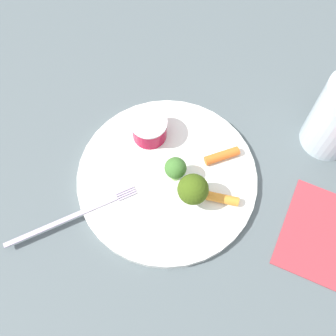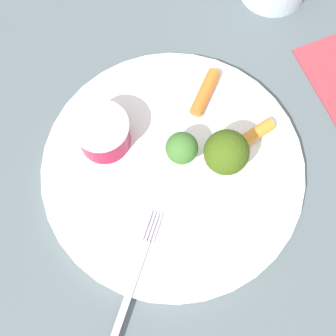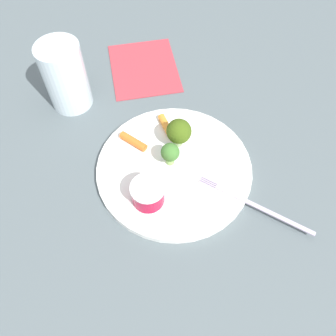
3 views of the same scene
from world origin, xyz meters
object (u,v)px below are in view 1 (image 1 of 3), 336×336
(sauce_cup, at_px, (149,128))
(carrot_stick_0, at_px, (222,156))
(carrot_stick_1, at_px, (222,199))
(fork, at_px, (74,216))
(plate, at_px, (167,178))
(broccoli_floret_1, at_px, (193,190))
(broccoli_floret_0, at_px, (175,169))

(sauce_cup, bearing_deg, carrot_stick_0, 13.77)
(carrot_stick_1, relative_size, fork, 0.27)
(plate, distance_m, sauce_cup, 0.08)
(broccoli_floret_1, height_order, carrot_stick_0, broccoli_floret_1)
(carrot_stick_0, height_order, fork, carrot_stick_0)
(sauce_cup, height_order, broccoli_floret_0, broccoli_floret_0)
(sauce_cup, relative_size, broccoli_floret_0, 1.20)
(broccoli_floret_0, relative_size, carrot_stick_1, 0.97)
(sauce_cup, bearing_deg, fork, -94.77)
(sauce_cup, relative_size, carrot_stick_0, 1.03)
(broccoli_floret_1, distance_m, carrot_stick_1, 0.05)
(broccoli_floret_1, distance_m, fork, 0.17)
(sauce_cup, bearing_deg, broccoli_floret_0, -27.29)
(broccoli_floret_1, relative_size, carrot_stick_1, 1.23)
(broccoli_floret_1, bearing_deg, fork, -137.10)
(broccoli_floret_0, relative_size, broccoli_floret_1, 0.79)
(plate, distance_m, broccoli_floret_1, 0.06)
(plate, distance_m, carrot_stick_0, 0.09)
(plate, bearing_deg, fork, -121.16)
(broccoli_floret_0, bearing_deg, broccoli_floret_1, -22.03)
(plate, relative_size, carrot_stick_1, 5.70)
(broccoli_floret_0, bearing_deg, plate, -145.57)
(broccoli_floret_0, relative_size, fork, 0.26)
(carrot_stick_0, relative_size, fork, 0.31)
(broccoli_floret_1, relative_size, carrot_stick_0, 1.08)
(sauce_cup, distance_m, broccoli_floret_1, 0.12)
(carrot_stick_1, distance_m, fork, 0.21)
(broccoli_floret_1, distance_m, carrot_stick_0, 0.08)
(carrot_stick_1, bearing_deg, broccoli_floret_1, -149.78)
(plate, relative_size, fork, 1.54)
(carrot_stick_1, bearing_deg, carrot_stick_0, 121.51)
(fork, bearing_deg, carrot_stick_1, 40.32)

